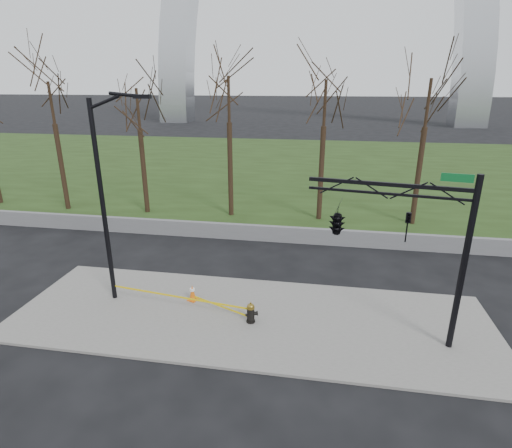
% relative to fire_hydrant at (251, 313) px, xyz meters
% --- Properties ---
extents(ground, '(500.00, 500.00, 0.00)m').
position_rel_fire_hydrant_xyz_m(ground, '(-0.14, 0.36, -0.48)').
color(ground, black).
rests_on(ground, ground).
extents(sidewalk, '(18.00, 6.00, 0.10)m').
position_rel_fire_hydrant_xyz_m(sidewalk, '(-0.14, 0.36, -0.43)').
color(sidewalk, slate).
rests_on(sidewalk, ground).
extents(grass_strip, '(120.00, 40.00, 0.06)m').
position_rel_fire_hydrant_xyz_m(grass_strip, '(-0.14, 30.36, -0.45)').
color(grass_strip, '#203112').
rests_on(grass_strip, ground).
extents(guardrail, '(60.00, 0.30, 0.90)m').
position_rel_fire_hydrant_xyz_m(guardrail, '(-0.14, 8.36, -0.03)').
color(guardrail, '#59595B').
rests_on(guardrail, ground).
extents(tree_row, '(33.19, 4.00, 9.70)m').
position_rel_fire_hydrant_xyz_m(tree_row, '(-6.54, 12.36, 4.37)').
color(tree_row, black).
rests_on(tree_row, ground).
extents(fire_hydrant, '(0.51, 0.34, 0.82)m').
position_rel_fire_hydrant_xyz_m(fire_hydrant, '(0.00, 0.00, 0.00)').
color(fire_hydrant, black).
rests_on(fire_hydrant, sidewalk).
extents(traffic_cone, '(0.44, 0.44, 0.68)m').
position_rel_fire_hydrant_xyz_m(traffic_cone, '(-2.63, 1.16, -0.04)').
color(traffic_cone, '#DE5C0B').
rests_on(traffic_cone, sidewalk).
extents(street_light, '(2.39, 0.23, 8.21)m').
position_rel_fire_hydrant_xyz_m(street_light, '(-5.65, 0.84, 4.22)').
color(street_light, black).
rests_on(street_light, ground).
extents(traffic_signal_mast, '(5.05, 2.54, 6.00)m').
position_rel_fire_hydrant_xyz_m(traffic_signal_mast, '(3.64, 0.19, 3.67)').
color(traffic_signal_mast, black).
rests_on(traffic_signal_mast, ground).
extents(caution_tape, '(5.87, 1.17, 0.42)m').
position_rel_fire_hydrant_xyz_m(caution_tape, '(-2.42, 0.47, 0.05)').
color(caution_tape, yellow).
rests_on(caution_tape, ground).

